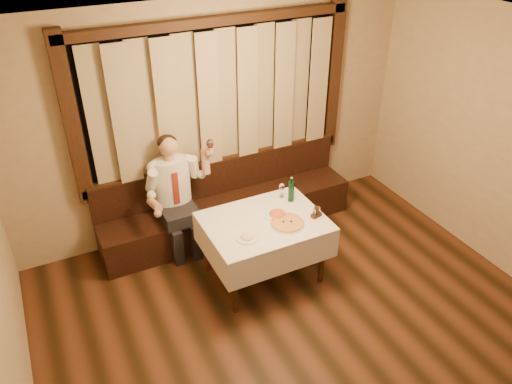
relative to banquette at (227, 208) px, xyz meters
name	(u,v)px	position (x,y,z in m)	size (l,w,h in m)	color
room	(303,194)	(0.00, -1.75, 1.19)	(5.01, 6.01, 2.81)	black
banquette	(227,208)	(0.00, 0.00, 0.00)	(3.20, 0.61, 0.94)	black
dining_table	(264,229)	(0.00, -1.02, 0.34)	(1.27, 0.97, 0.76)	black
pizza	(287,223)	(0.18, -1.19, 0.46)	(0.37, 0.37, 0.04)	white
pasta_red	(277,212)	(0.17, -1.00, 0.49)	(0.29, 0.29, 0.10)	white
pasta_cream	(247,235)	(-0.29, -1.22, 0.48)	(0.24, 0.24, 0.08)	white
green_bottle	(291,191)	(0.44, -0.81, 0.57)	(0.07, 0.07, 0.30)	#0E4425
table_wine_glass	(282,187)	(0.38, -0.70, 0.58)	(0.07, 0.07, 0.18)	white
cruet_caddy	(316,213)	(0.53, -1.20, 0.49)	(0.13, 0.09, 0.13)	black
seated_man	(175,188)	(-0.67, -0.09, 0.53)	(0.80, 0.60, 1.45)	black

